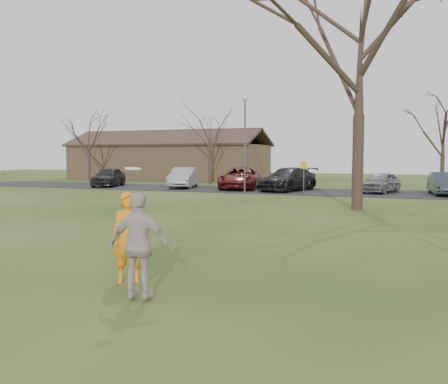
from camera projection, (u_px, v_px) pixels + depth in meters
The scene contains 15 objects.
ground at pixel (141, 291), 8.74m from camera, with size 120.00×120.00×0.00m, color #1E380F.
parking_strip at pixel (344, 192), 31.86m from camera, with size 62.00×6.50×0.04m, color black.
player_defender at pixel (129, 237), 9.26m from camera, with size 0.63×0.41×1.73m, color orange.
car_0 at pixel (109, 177), 37.95m from camera, with size 1.77×4.39×1.50m, color black.
car_1 at pixel (184, 177), 36.31m from camera, with size 1.60×4.60×1.52m, color #A0A0A6.
car_2 at pixel (240, 178), 35.01m from camera, with size 2.56×5.56×1.54m, color #5C1515.
car_3 at pixel (288, 179), 33.30m from camera, with size 2.21×5.42×1.57m, color black.
car_4 at pixel (381, 182), 31.45m from camera, with size 1.57×3.91×1.33m, color slate.
car_5 at pixel (444, 184), 29.54m from camera, with size 1.46×4.19×1.38m, color #2C3842.
catching_play at pixel (139, 245), 8.06m from camera, with size 1.08×0.56×2.17m.
building at pixel (168, 160), 51.20m from camera, with size 20.60×8.50×5.14m.
lamp_post at pixel (245, 132), 31.50m from camera, with size 0.34×0.34×6.27m.
sign_yellow at pixel (304, 172), 29.73m from camera, with size 0.35×0.35×2.08m.
big_tree at pixel (360, 51), 21.35m from camera, with size 9.00×9.00×14.00m, color #352821, non-canonical shape.
small_tree_row at pixel (418, 135), 34.62m from camera, with size 55.00×5.90×8.50m.
Camera 1 is at (4.60, -7.40, 2.42)m, focal length 39.13 mm.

